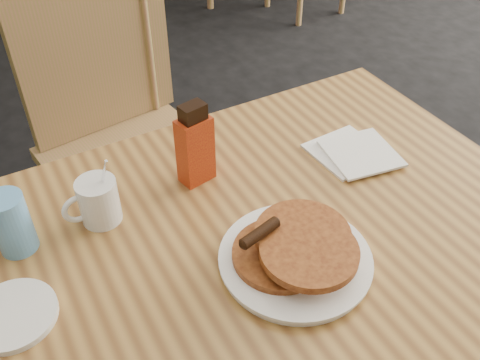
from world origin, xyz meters
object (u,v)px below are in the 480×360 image
coffee_mug (97,201)px  blue_tumbler (12,224)px  main_table (246,250)px  syrup_bottle (195,146)px  chair_main_far (117,113)px  pancake_plate (296,254)px

coffee_mug → blue_tumbler: bearing=164.6°
main_table → coffee_mug: bearing=139.2°
main_table → blue_tumbler: bearing=152.0°
main_table → syrup_bottle: (0.00, 0.19, 0.12)m
chair_main_far → syrup_bottle: 0.58m
pancake_plate → syrup_bottle: size_ratio=1.49×
coffee_mug → main_table: bearing=-52.5°
blue_tumbler → chair_main_far: bearing=54.6°
main_table → syrup_bottle: size_ratio=7.05×
main_table → chair_main_far: 0.73m
main_table → syrup_bottle: bearing=89.8°
main_table → pancake_plate: pancake_plate is taller
pancake_plate → blue_tumbler: blue_tumbler is taller
main_table → blue_tumbler: (-0.36, 0.19, 0.10)m
pancake_plate → blue_tumbler: bearing=143.4°
pancake_plate → syrup_bottle: syrup_bottle is taller
main_table → pancake_plate: bearing=-70.8°
chair_main_far → pancake_plate: chair_main_far is taller
chair_main_far → pancake_plate: (0.02, -0.83, 0.17)m
chair_main_far → syrup_bottle: (-0.02, -0.53, 0.23)m
main_table → pancake_plate: size_ratio=4.72×
syrup_bottle → blue_tumbler: syrup_bottle is taller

